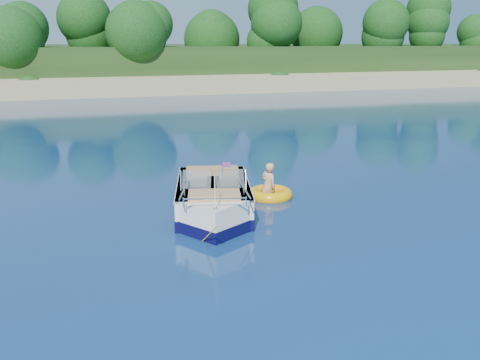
{
  "coord_description": "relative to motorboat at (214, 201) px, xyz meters",
  "views": [
    {
      "loc": [
        -4.67,
        -11.12,
        4.48
      ],
      "look_at": [
        -0.42,
        2.18,
        0.85
      ],
      "focal_mm": 40.0,
      "sensor_mm": 36.0,
      "label": 1
    }
  ],
  "objects": [
    {
      "name": "boy",
      "position": [
        1.92,
        1.02,
        -0.35
      ],
      "size": [
        0.66,
        0.87,
        1.55
      ],
      "primitive_type": "imported",
      "rotation": [
        0.0,
        -0.17,
        2.01
      ],
      "color": "tan",
      "rests_on": "ground"
    },
    {
      "name": "shoreline",
      "position": [
        1.2,
        61.71,
        0.63
      ],
      "size": [
        170.0,
        59.0,
        6.0
      ],
      "color": "tan",
      "rests_on": "ground"
    },
    {
      "name": "tow_tube",
      "position": [
        2.01,
        1.03,
        -0.26
      ],
      "size": [
        1.43,
        1.43,
        0.36
      ],
      "rotation": [
        0.0,
        0.0,
        0.07
      ],
      "color": "#F6A407",
      "rests_on": "ground"
    },
    {
      "name": "treeline",
      "position": [
        1.24,
        38.95,
        5.2
      ],
      "size": [
        150.0,
        7.12,
        8.19
      ],
      "color": "#2F1F0F",
      "rests_on": "ground"
    },
    {
      "name": "motorboat",
      "position": [
        0.0,
        0.0,
        0.0
      ],
      "size": [
        2.74,
        5.34,
        1.81
      ],
      "rotation": [
        0.0,
        0.0,
        -0.24
      ],
      "color": "silver",
      "rests_on": "ground"
    },
    {
      "name": "ground",
      "position": [
        1.2,
        -2.06,
        -0.35
      ],
      "size": [
        160.0,
        160.0,
        0.0
      ],
      "primitive_type": "plane",
      "color": "#0A1D4A",
      "rests_on": "ground"
    }
  ]
}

